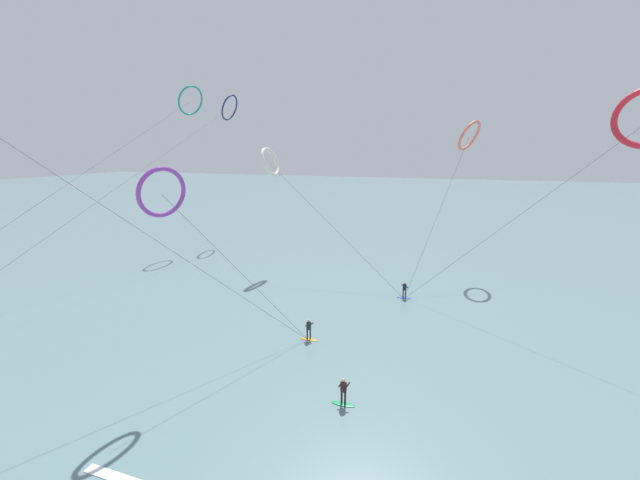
{
  "coord_description": "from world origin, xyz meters",
  "views": [
    {
      "loc": [
        7.68,
        -1.77,
        14.64
      ],
      "look_at": [
        0.0,
        21.55,
        8.94
      ],
      "focal_mm": 22.05,
      "sensor_mm": 36.0,
      "label": 1
    }
  ],
  "objects_px": {
    "kite_coral": "(469,136)",
    "kite_ivory": "(270,162)",
    "surfer_amber": "(309,331)",
    "kite_navy": "(229,108)",
    "surfer_emerald": "(343,393)",
    "surfer_cobalt": "(404,291)",
    "kite_violet": "(162,193)",
    "kite_teal": "(190,101)"
  },
  "relations": [
    {
      "from": "surfer_emerald",
      "to": "kite_ivory",
      "type": "distance_m",
      "value": 31.41
    },
    {
      "from": "surfer_cobalt",
      "to": "kite_teal",
      "type": "height_order",
      "value": "kite_teal"
    },
    {
      "from": "kite_navy",
      "to": "kite_teal",
      "type": "xyz_separation_m",
      "value": [
        -2.65,
        -6.4,
        0.49
      ]
    },
    {
      "from": "kite_coral",
      "to": "kite_ivory",
      "type": "relative_size",
      "value": 0.99
    },
    {
      "from": "kite_navy",
      "to": "kite_coral",
      "type": "relative_size",
      "value": 2.84
    },
    {
      "from": "kite_violet",
      "to": "kite_teal",
      "type": "relative_size",
      "value": 0.31
    },
    {
      "from": "kite_teal",
      "to": "surfer_emerald",
      "type": "bearing_deg",
      "value": 59.28
    },
    {
      "from": "surfer_emerald",
      "to": "kite_teal",
      "type": "height_order",
      "value": "kite_teal"
    },
    {
      "from": "surfer_emerald",
      "to": "kite_coral",
      "type": "xyz_separation_m",
      "value": [
        6.75,
        30.74,
        15.32
      ]
    },
    {
      "from": "surfer_amber",
      "to": "kite_ivory",
      "type": "height_order",
      "value": "kite_ivory"
    },
    {
      "from": "surfer_emerald",
      "to": "surfer_cobalt",
      "type": "xyz_separation_m",
      "value": [
        1.46,
        18.16,
        0.0
      ]
    },
    {
      "from": "surfer_emerald",
      "to": "surfer_amber",
      "type": "xyz_separation_m",
      "value": [
        -4.63,
        6.92,
        0.0
      ]
    },
    {
      "from": "surfer_emerald",
      "to": "surfer_cobalt",
      "type": "height_order",
      "value": "same"
    },
    {
      "from": "kite_coral",
      "to": "kite_violet",
      "type": "xyz_separation_m",
      "value": [
        -17.98,
        -31.05,
        -4.03
      ]
    },
    {
      "from": "kite_ivory",
      "to": "surfer_emerald",
      "type": "bearing_deg",
      "value": -144.18
    },
    {
      "from": "kite_teal",
      "to": "surfer_cobalt",
      "type": "bearing_deg",
      "value": 81.78
    },
    {
      "from": "kite_navy",
      "to": "kite_ivory",
      "type": "height_order",
      "value": "kite_navy"
    },
    {
      "from": "kite_navy",
      "to": "kite_ivory",
      "type": "bearing_deg",
      "value": 43.82
    },
    {
      "from": "kite_coral",
      "to": "kite_teal",
      "type": "height_order",
      "value": "kite_teal"
    },
    {
      "from": "surfer_emerald",
      "to": "kite_teal",
      "type": "bearing_deg",
      "value": -15.64
    },
    {
      "from": "kite_navy",
      "to": "kite_teal",
      "type": "bearing_deg",
      "value": -22.63
    },
    {
      "from": "surfer_cobalt",
      "to": "kite_violet",
      "type": "height_order",
      "value": "kite_violet"
    },
    {
      "from": "surfer_emerald",
      "to": "kite_coral",
      "type": "distance_m",
      "value": 35.0
    },
    {
      "from": "kite_ivory",
      "to": "kite_teal",
      "type": "bearing_deg",
      "value": 67.44
    },
    {
      "from": "surfer_emerald",
      "to": "surfer_amber",
      "type": "relative_size",
      "value": 1.0
    },
    {
      "from": "surfer_amber",
      "to": "kite_coral",
      "type": "relative_size",
      "value": 0.09
    },
    {
      "from": "surfer_emerald",
      "to": "kite_ivory",
      "type": "bearing_deg",
      "value": -27.71
    },
    {
      "from": "surfer_amber",
      "to": "kite_navy",
      "type": "height_order",
      "value": "kite_navy"
    },
    {
      "from": "kite_coral",
      "to": "surfer_emerald",
      "type": "bearing_deg",
      "value": 14.9
    },
    {
      "from": "surfer_emerald",
      "to": "kite_coral",
      "type": "relative_size",
      "value": 0.09
    },
    {
      "from": "surfer_amber",
      "to": "kite_coral",
      "type": "xyz_separation_m",
      "value": [
        11.38,
        23.81,
        15.32
      ]
    },
    {
      "from": "surfer_amber",
      "to": "kite_violet",
      "type": "bearing_deg",
      "value": 174.3
    },
    {
      "from": "kite_violet",
      "to": "kite_teal",
      "type": "xyz_separation_m",
      "value": [
        -20.81,
        32.34,
        9.41
      ]
    },
    {
      "from": "surfer_cobalt",
      "to": "kite_teal",
      "type": "distance_m",
      "value": 41.75
    },
    {
      "from": "surfer_emerald",
      "to": "kite_navy",
      "type": "xyz_separation_m",
      "value": [
        -29.39,
        38.42,
        20.21
      ]
    },
    {
      "from": "surfer_emerald",
      "to": "kite_ivory",
      "type": "xyz_separation_m",
      "value": [
        -15.72,
        24.27,
        12.28
      ]
    },
    {
      "from": "kite_coral",
      "to": "kite_teal",
      "type": "relative_size",
      "value": 0.4
    },
    {
      "from": "surfer_cobalt",
      "to": "kite_ivory",
      "type": "xyz_separation_m",
      "value": [
        -17.18,
        6.11,
        12.28
      ]
    },
    {
      "from": "kite_teal",
      "to": "kite_ivory",
      "type": "distance_m",
      "value": 19.93
    },
    {
      "from": "surfer_emerald",
      "to": "kite_teal",
      "type": "xyz_separation_m",
      "value": [
        -32.04,
        32.02,
        20.7
      ]
    },
    {
      "from": "surfer_cobalt",
      "to": "kite_violet",
      "type": "xyz_separation_m",
      "value": [
        -12.69,
        -18.47,
        11.29
      ]
    },
    {
      "from": "surfer_cobalt",
      "to": "kite_teal",
      "type": "xyz_separation_m",
      "value": [
        -33.5,
        13.87,
        20.7
      ]
    }
  ]
}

